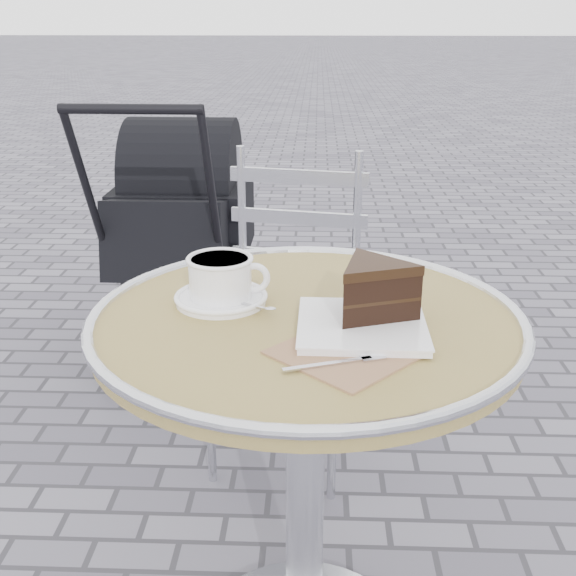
{
  "coord_description": "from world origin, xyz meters",
  "views": [
    {
      "loc": [
        0.01,
        -1.09,
        1.2
      ],
      "look_at": [
        -0.03,
        0.0,
        0.78
      ],
      "focal_mm": 45.0,
      "sensor_mm": 36.0,
      "label": 1
    }
  ],
  "objects_px": {
    "bistro_chair": "(292,272)",
    "baby_stroller": "(181,234)",
    "cake_plate_set": "(371,298)",
    "cappuccino_set": "(222,282)",
    "cafe_table": "(306,404)"
  },
  "relations": [
    {
      "from": "bistro_chair",
      "to": "baby_stroller",
      "type": "xyz_separation_m",
      "value": [
        -0.43,
        0.66,
        -0.09
      ]
    },
    {
      "from": "cake_plate_set",
      "to": "bistro_chair",
      "type": "bearing_deg",
      "value": 101.15
    },
    {
      "from": "cappuccino_set",
      "to": "baby_stroller",
      "type": "distance_m",
      "value": 1.45
    },
    {
      "from": "bistro_chair",
      "to": "baby_stroller",
      "type": "relative_size",
      "value": 0.88
    },
    {
      "from": "cake_plate_set",
      "to": "cappuccino_set",
      "type": "bearing_deg",
      "value": 159.86
    },
    {
      "from": "cafe_table",
      "to": "cake_plate_set",
      "type": "relative_size",
      "value": 2.3
    },
    {
      "from": "cafe_table",
      "to": "cappuccino_set",
      "type": "xyz_separation_m",
      "value": [
        -0.15,
        0.06,
        0.2
      ]
    },
    {
      "from": "cappuccino_set",
      "to": "bistro_chair",
      "type": "relative_size",
      "value": 0.2
    },
    {
      "from": "cafe_table",
      "to": "cappuccino_set",
      "type": "distance_m",
      "value": 0.25
    },
    {
      "from": "bistro_chair",
      "to": "baby_stroller",
      "type": "distance_m",
      "value": 0.79
    },
    {
      "from": "cake_plate_set",
      "to": "cafe_table",
      "type": "bearing_deg",
      "value": 160.01
    },
    {
      "from": "bistro_chair",
      "to": "cappuccino_set",
      "type": "bearing_deg",
      "value": -86.65
    },
    {
      "from": "cafe_table",
      "to": "cake_plate_set",
      "type": "xyz_separation_m",
      "value": [
        0.1,
        -0.04,
        0.21
      ]
    },
    {
      "from": "cappuccino_set",
      "to": "cake_plate_set",
      "type": "bearing_deg",
      "value": -22.34
    },
    {
      "from": "cake_plate_set",
      "to": "baby_stroller",
      "type": "height_order",
      "value": "baby_stroller"
    }
  ]
}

